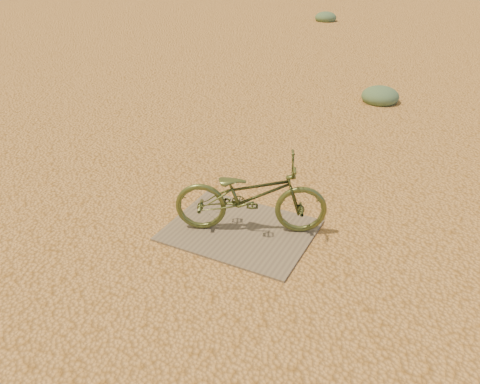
% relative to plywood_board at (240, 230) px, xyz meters
% --- Properties ---
extents(ground, '(120.00, 120.00, 0.00)m').
position_rel_plywood_board_xyz_m(ground, '(0.51, -0.22, -0.01)').
color(ground, tan).
rests_on(ground, ground).
extents(plywood_board, '(1.44, 1.12, 0.02)m').
position_rel_plywood_board_xyz_m(plywood_board, '(0.00, 0.00, 0.00)').
color(plywood_board, brown).
rests_on(plywood_board, ground).
extents(bicycle, '(1.60, 1.10, 0.80)m').
position_rel_plywood_board_xyz_m(bicycle, '(0.09, 0.05, 0.41)').
color(bicycle, '#495426').
rests_on(bicycle, plywood_board).
extents(kale_a, '(0.67, 0.67, 0.37)m').
position_rel_plywood_board_xyz_m(kale_a, '(0.34, 4.96, -0.01)').
color(kale_a, '#53724D').
rests_on(kale_a, ground).
extents(kale_c, '(0.75, 0.75, 0.41)m').
position_rel_plywood_board_xyz_m(kale_c, '(-3.39, 13.34, -0.01)').
color(kale_c, '#53724D').
rests_on(kale_c, ground).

